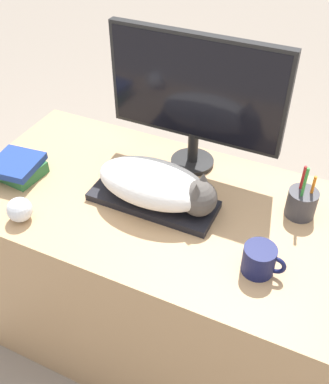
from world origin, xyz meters
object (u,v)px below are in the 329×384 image
at_px(coffee_mug, 260,260).
at_px(pen_cup, 302,203).
at_px(monitor, 195,93).
at_px(cat, 159,185).
at_px(keyboard, 153,201).
at_px(book_stack, 18,167).
at_px(baseball, 20,210).

relative_size(coffee_mug, pen_cup, 0.62).
relative_size(monitor, pen_cup, 3.07).
distance_m(cat, pen_cup, 0.44).
bearing_deg(keyboard, coffee_mug, -18.05).
distance_m(monitor, pen_cup, 0.48).
distance_m(keyboard, monitor, 0.37).
bearing_deg(cat, pen_cup, 19.95).
bearing_deg(book_stack, monitor, 31.32).
height_order(cat, pen_cup, pen_cup).
height_order(cat, book_stack, cat).
bearing_deg(cat, coffee_mug, -19.13).
xyz_separation_m(keyboard, baseball, (-0.33, -0.24, 0.03)).
distance_m(keyboard, baseball, 0.41).
distance_m(cat, book_stack, 0.51).
height_order(pen_cup, book_stack, pen_cup).
bearing_deg(cat, keyboard, 180.00).
distance_m(keyboard, cat, 0.08).
distance_m(keyboard, book_stack, 0.49).
distance_m(coffee_mug, baseball, 0.72).
distance_m(baseball, book_stack, 0.23).
height_order(keyboard, book_stack, book_stack).
height_order(keyboard, cat, cat).
distance_m(coffee_mug, book_stack, 0.87).
xyz_separation_m(pen_cup, baseball, (-0.77, -0.38, -0.01)).
height_order(monitor, book_stack, monitor).
bearing_deg(keyboard, book_stack, -172.39).
bearing_deg(baseball, monitor, 52.87).
xyz_separation_m(pen_cup, book_stack, (-0.92, -0.21, -0.01)).
bearing_deg(baseball, book_stack, 130.85).
bearing_deg(pen_cup, baseball, -153.40).
bearing_deg(cat, monitor, 87.93).
bearing_deg(baseball, coffee_mug, 8.85).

